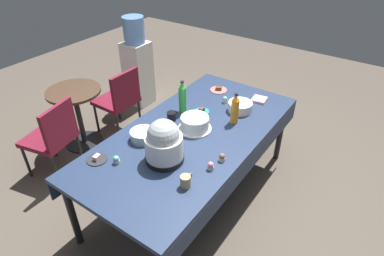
{
  "coord_description": "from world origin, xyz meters",
  "views": [
    {
      "loc": [
        -1.92,
        -1.34,
        2.41
      ],
      "look_at": [
        0.0,
        0.0,
        0.8
      ],
      "focal_mm": 30.49,
      "sensor_mm": 36.0,
      "label": 1
    }
  ],
  "objects_px": {
    "frosted_layer_cake": "(195,123)",
    "dessert_plate_coral": "(219,90)",
    "coffee_mug_black": "(172,116)",
    "cupcake_cocoa": "(211,166)",
    "soda_bottle_lime_soda": "(182,98)",
    "round_cafe_table": "(77,108)",
    "slow_cooker": "(164,143)",
    "potluck_table": "(192,138)",
    "ceramic_snack_bowl": "(240,107)",
    "dessert_plate_teal": "(202,111)",
    "maroon_chair_right": "(120,98)",
    "cupcake_lemon": "(116,160)",
    "maroon_chair_left": "(53,135)",
    "soda_bottle_orange_juice": "(235,109)",
    "cupcake_rose": "(222,157)",
    "cupcake_mint": "(225,100)",
    "dessert_plate_charcoal": "(97,159)",
    "coffee_mug_tan": "(186,181)",
    "water_cooler": "(137,64)",
    "glass_salad_bowl": "(143,135)"
  },
  "relations": [
    {
      "from": "frosted_layer_cake",
      "to": "dessert_plate_coral",
      "type": "xyz_separation_m",
      "value": [
        0.75,
        0.2,
        -0.05
      ]
    },
    {
      "from": "coffee_mug_black",
      "to": "cupcake_cocoa",
      "type": "bearing_deg",
      "value": -119.66
    },
    {
      "from": "soda_bottle_lime_soda",
      "to": "round_cafe_table",
      "type": "relative_size",
      "value": 0.46
    },
    {
      "from": "slow_cooker",
      "to": "soda_bottle_lime_soda",
      "type": "xyz_separation_m",
      "value": [
        0.66,
        0.31,
        -0.01
      ]
    },
    {
      "from": "frosted_layer_cake",
      "to": "cupcake_cocoa",
      "type": "distance_m",
      "value": 0.55
    },
    {
      "from": "coffee_mug_black",
      "to": "round_cafe_table",
      "type": "xyz_separation_m",
      "value": [
        -0.11,
        1.29,
        -0.29
      ]
    },
    {
      "from": "potluck_table",
      "to": "ceramic_snack_bowl",
      "type": "relative_size",
      "value": 9.41
    },
    {
      "from": "frosted_layer_cake",
      "to": "soda_bottle_lime_soda",
      "type": "height_order",
      "value": "soda_bottle_lime_soda"
    },
    {
      "from": "dessert_plate_teal",
      "to": "maroon_chair_right",
      "type": "distance_m",
      "value": 1.25
    },
    {
      "from": "cupcake_lemon",
      "to": "coffee_mug_black",
      "type": "xyz_separation_m",
      "value": [
        0.73,
        0.03,
        0.01
      ]
    },
    {
      "from": "soda_bottle_lime_soda",
      "to": "maroon_chair_left",
      "type": "height_order",
      "value": "soda_bottle_lime_soda"
    },
    {
      "from": "cupcake_cocoa",
      "to": "soda_bottle_orange_juice",
      "type": "xyz_separation_m",
      "value": [
        0.68,
        0.17,
        0.11
      ]
    },
    {
      "from": "cupcake_rose",
      "to": "soda_bottle_orange_juice",
      "type": "height_order",
      "value": "soda_bottle_orange_juice"
    },
    {
      "from": "cupcake_mint",
      "to": "soda_bottle_orange_juice",
      "type": "xyz_separation_m",
      "value": [
        -0.27,
        -0.25,
        0.11
      ]
    },
    {
      "from": "cupcake_cocoa",
      "to": "dessert_plate_charcoal",
      "type": "bearing_deg",
      "value": 117.8
    },
    {
      "from": "ceramic_snack_bowl",
      "to": "cupcake_mint",
      "type": "xyz_separation_m",
      "value": [
        0.06,
        0.2,
        -0.01
      ]
    },
    {
      "from": "soda_bottle_orange_juice",
      "to": "maroon_chair_left",
      "type": "distance_m",
      "value": 1.84
    },
    {
      "from": "dessert_plate_teal",
      "to": "coffee_mug_black",
      "type": "xyz_separation_m",
      "value": [
        -0.28,
        0.15,
        0.03
      ]
    },
    {
      "from": "dessert_plate_coral",
      "to": "cupcake_cocoa",
      "type": "xyz_separation_m",
      "value": [
        -1.13,
        -0.61,
        0.02
      ]
    },
    {
      "from": "slow_cooker",
      "to": "maroon_chair_left",
      "type": "xyz_separation_m",
      "value": [
        -0.11,
        1.38,
        -0.43
      ]
    },
    {
      "from": "maroon_chair_left",
      "to": "maroon_chair_right",
      "type": "relative_size",
      "value": 1.0
    },
    {
      "from": "potluck_table",
      "to": "maroon_chair_left",
      "type": "height_order",
      "value": "maroon_chair_left"
    },
    {
      "from": "dessert_plate_coral",
      "to": "dessert_plate_charcoal",
      "type": "distance_m",
      "value": 1.56
    },
    {
      "from": "coffee_mug_black",
      "to": "soda_bottle_orange_juice",
      "type": "bearing_deg",
      "value": -58.8
    },
    {
      "from": "soda_bottle_lime_soda",
      "to": "coffee_mug_tan",
      "type": "height_order",
      "value": "soda_bottle_lime_soda"
    },
    {
      "from": "dessert_plate_charcoal",
      "to": "cupcake_cocoa",
      "type": "distance_m",
      "value": 0.89
    },
    {
      "from": "water_cooler",
      "to": "dessert_plate_coral",
      "type": "bearing_deg",
      "value": -100.79
    },
    {
      "from": "frosted_layer_cake",
      "to": "coffee_mug_black",
      "type": "height_order",
      "value": "frosted_layer_cake"
    },
    {
      "from": "ceramic_snack_bowl",
      "to": "maroon_chair_left",
      "type": "xyz_separation_m",
      "value": [
        -1.1,
        1.51,
        -0.3
      ]
    },
    {
      "from": "cupcake_cocoa",
      "to": "maroon_chair_left",
      "type": "relative_size",
      "value": 0.08
    },
    {
      "from": "dessert_plate_coral",
      "to": "water_cooler",
      "type": "relative_size",
      "value": 0.15
    },
    {
      "from": "soda_bottle_lime_soda",
      "to": "soda_bottle_orange_juice",
      "type": "bearing_deg",
      "value": -75.96
    },
    {
      "from": "round_cafe_table",
      "to": "frosted_layer_cake",
      "type": "bearing_deg",
      "value": -85.94
    },
    {
      "from": "glass_salad_bowl",
      "to": "coffee_mug_tan",
      "type": "height_order",
      "value": "coffee_mug_tan"
    },
    {
      "from": "slow_cooker",
      "to": "ceramic_snack_bowl",
      "type": "height_order",
      "value": "slow_cooker"
    },
    {
      "from": "potluck_table",
      "to": "frosted_layer_cake",
      "type": "bearing_deg",
      "value": 11.84
    },
    {
      "from": "round_cafe_table",
      "to": "water_cooler",
      "type": "height_order",
      "value": "water_cooler"
    },
    {
      "from": "cupcake_mint",
      "to": "maroon_chair_right",
      "type": "distance_m",
      "value": 1.36
    },
    {
      "from": "coffee_mug_tan",
      "to": "cupcake_rose",
      "type": "bearing_deg",
      "value": -10.17
    },
    {
      "from": "ceramic_snack_bowl",
      "to": "maroon_chair_right",
      "type": "xyz_separation_m",
      "value": [
        -0.17,
        1.51,
        -0.3
      ]
    },
    {
      "from": "dessert_plate_coral",
      "to": "dessert_plate_teal",
      "type": "relative_size",
      "value": 1.24
    },
    {
      "from": "dessert_plate_charcoal",
      "to": "coffee_mug_black",
      "type": "height_order",
      "value": "coffee_mug_black"
    },
    {
      "from": "soda_bottle_lime_soda",
      "to": "coffee_mug_tan",
      "type": "distance_m",
      "value": 1.02
    },
    {
      "from": "soda_bottle_orange_juice",
      "to": "water_cooler",
      "type": "relative_size",
      "value": 0.24
    },
    {
      "from": "cupcake_lemon",
      "to": "cupcake_mint",
      "type": "bearing_deg",
      "value": -9.49
    },
    {
      "from": "glass_salad_bowl",
      "to": "coffee_mug_tan",
      "type": "bearing_deg",
      "value": -111.66
    },
    {
      "from": "cupcake_rose",
      "to": "coffee_mug_tan",
      "type": "xyz_separation_m",
      "value": [
        -0.39,
        0.07,
        0.02
      ]
    },
    {
      "from": "slow_cooker",
      "to": "cupcake_rose",
      "type": "relative_size",
      "value": 5.39
    },
    {
      "from": "dessert_plate_charcoal",
      "to": "soda_bottle_lime_soda",
      "type": "relative_size",
      "value": 0.49
    },
    {
      "from": "slow_cooker",
      "to": "cupcake_lemon",
      "type": "bearing_deg",
      "value": 130.91
    }
  ]
}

